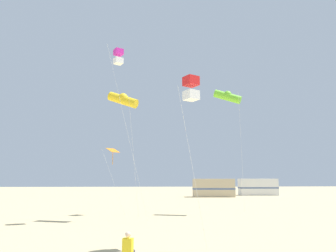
# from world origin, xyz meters

# --- Properties ---
(kite_flyer_standing) EXTENTS (0.44, 0.56, 1.16)m
(kite_flyer_standing) POSITION_xyz_m (-1.37, 4.39, 0.61)
(kite_flyer_standing) COLOR yellow
(kite_flyer_standing) RESTS_ON ground
(kite_diamond_orange) EXTENTS (1.96, 1.80, 5.47)m
(kite_diamond_orange) POSITION_xyz_m (-3.73, 20.11, 5.10)
(kite_diamond_orange) COLOR silver
(kite_diamond_orange) RESTS_ON ground
(kite_tube_lime) EXTENTS (2.65, 2.12, 10.87)m
(kite_tube_lime) POSITION_xyz_m (6.29, 20.23, 10.16)
(kite_tube_lime) COLOR silver
(kite_tube_lime) RESTS_ON ground
(kite_box_scarlet) EXTENTS (1.21, 1.10, 7.74)m
(kite_box_scarlet) POSITION_xyz_m (1.26, 7.39, 7.15)
(kite_box_scarlet) COLOR silver
(kite_box_scarlet) RESTS_ON ground
(kite_box_magenta) EXTENTS (2.92, 2.77, 12.55)m
(kite_box_magenta) POSITION_xyz_m (-3.05, 15.89, 11.94)
(kite_box_magenta) COLOR silver
(kite_box_magenta) RESTS_ON ground
(kite_tube_gold) EXTENTS (2.61, 2.15, 9.61)m
(kite_tube_gold) POSITION_xyz_m (-2.71, 16.88, 8.91)
(kite_tube_gold) COLOR silver
(kite_tube_gold) RESTS_ON ground
(rv_van_tan) EXTENTS (6.55, 2.66, 2.80)m
(rv_van_tan) POSITION_xyz_m (9.53, 43.41, 1.39)
(rv_van_tan) COLOR #C6B28C
(rv_van_tan) RESTS_ON ground
(rv_van_white) EXTENTS (6.48, 2.47, 2.80)m
(rv_van_white) POSITION_xyz_m (18.14, 47.72, 1.39)
(rv_van_white) COLOR white
(rv_van_white) RESTS_ON ground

